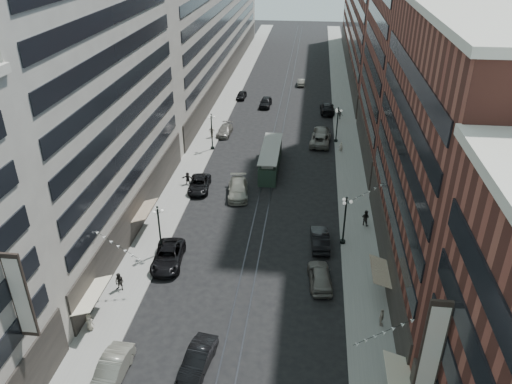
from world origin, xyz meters
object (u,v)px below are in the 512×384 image
at_px(pedestrian_6, 212,132).
at_px(car_extra_1, 238,189).
at_px(pedestrian_1, 89,322).
at_px(car_12, 327,108).
at_px(streetcar, 271,159).
at_px(car_14, 301,82).
at_px(car_1, 112,370).
at_px(pedestrian_4, 382,317).
at_px(car_4, 320,276).
at_px(car_13, 266,102).
at_px(car_5, 198,359).
at_px(lamppost_se_mid, 337,124).
at_px(lamppost_sw_mid, 212,130).
at_px(pedestrian_8, 341,147).
at_px(car_extra_0, 322,132).
at_px(car_2, 168,256).
at_px(car_11, 320,139).
at_px(car_10, 320,239).
at_px(car_7, 199,184).
at_px(pedestrian_5, 188,178).
at_px(car_9, 241,95).
at_px(pedestrian_7, 365,218).
at_px(pedestrian_2, 120,282).
at_px(lamppost_sw_far, 159,229).
at_px(pedestrian_9, 340,115).
at_px(car_8, 225,130).
at_px(lamppost_se_far, 345,219).

distance_m(pedestrian_6, car_extra_1, 19.47).
xyz_separation_m(pedestrian_1, car_12, (20.00, 57.09, -0.05)).
xyz_separation_m(streetcar, car_14, (2.70, 41.18, -0.75)).
xyz_separation_m(car_1, pedestrian_4, (20.31, 7.87, 0.12)).
bearing_deg(car_4, car_13, -85.11).
height_order(car_1, car_extra_1, car_extra_1).
bearing_deg(car_5, lamppost_se_mid, 83.79).
relative_size(lamppost_sw_mid, car_1, 1.07).
relative_size(car_5, car_14, 1.17).
xyz_separation_m(pedestrian_8, car_extra_0, (-2.80, 5.75, -0.07)).
distance_m(streetcar, pedestrian_1, 34.82).
relative_size(car_2, car_11, 0.96).
height_order(car_5, car_10, car_10).
bearing_deg(car_7, pedestrian_5, 143.28).
distance_m(streetcar, car_4, 25.26).
relative_size(car_5, car_11, 0.78).
bearing_deg(lamppost_se_mid, car_9, 131.17).
bearing_deg(pedestrian_7, car_5, 88.02).
relative_size(pedestrian_2, car_11, 0.29).
bearing_deg(lamppost_sw_mid, lamppost_sw_far, -90.00).
distance_m(car_2, pedestrian_1, 10.58).
bearing_deg(car_1, pedestrian_9, 74.56).
bearing_deg(pedestrian_5, car_8, 84.59).
relative_size(car_11, car_extra_0, 1.05).
bearing_deg(car_13, lamppost_se_mid, -49.34).
bearing_deg(car_5, car_1, -155.52).
xyz_separation_m(car_7, car_10, (15.20, -10.88, 0.09)).
distance_m(lamppost_sw_mid, car_4, 34.02).
xyz_separation_m(car_7, car_11, (15.20, 16.64, 0.12)).
height_order(car_4, pedestrian_1, car_4).
height_order(lamppost_sw_mid, car_extra_0, lamppost_sw_mid).
xyz_separation_m(car_1, car_2, (0.29, 14.41, -0.01)).
bearing_deg(streetcar, car_11, 54.54).
bearing_deg(pedestrian_8, car_11, -51.74).
distance_m(pedestrian_5, car_extra_0, 25.13).
distance_m(pedestrian_2, car_14, 70.08).
distance_m(lamppost_se_far, lamppost_se_mid, 28.00).
height_order(lamppost_se_far, pedestrian_7, lamppost_se_far).
bearing_deg(pedestrian_1, car_4, -141.72).
bearing_deg(car_12, car_5, 77.76).
relative_size(car_11, car_14, 1.50).
bearing_deg(lamppost_se_far, lamppost_sw_far, -167.74).
distance_m(pedestrian_4, pedestrian_5, 32.16).
bearing_deg(car_12, lamppost_sw_mid, 45.12).
relative_size(pedestrian_5, car_extra_0, 0.27).
relative_size(lamppost_se_far, pedestrian_5, 3.37).
bearing_deg(pedestrian_6, pedestrian_5, 98.14).
xyz_separation_m(car_1, car_11, (15.20, 46.79, 0.02)).
distance_m(car_12, pedestrian_9, 4.11).
relative_size(lamppost_sw_mid, car_7, 1.02).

